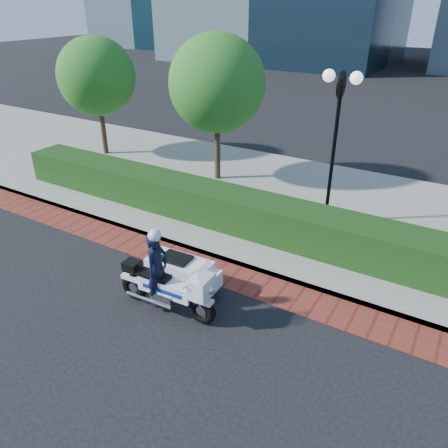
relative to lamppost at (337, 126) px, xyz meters
The scene contains 8 objects.
ground 6.07m from the lamppost, 100.89° to the right, with size 120.00×120.00×0.00m, color black.
brick_strip 4.84m from the lamppost, 105.12° to the right, with size 60.00×1.00×0.01m, color maroon.
sidewalk 3.16m from the lamppost, 141.34° to the left, with size 60.00×8.00×0.15m, color gray.
hedge_main 2.98m from the lamppost, 122.01° to the right, with size 18.00×1.20×1.00m, color black.
lamppost is the anchor object (origin of this frame).
tree_a 10.09m from the lamppost, behind, with size 3.00×3.00×4.58m.
tree_b 4.71m from the lamppost, 163.89° to the left, with size 3.20×3.20×4.89m.
police_motorcycle 5.89m from the lamppost, 108.07° to the right, with size 2.36×1.67×1.91m.
Camera 1 is at (4.31, -6.05, 5.98)m, focal length 35.00 mm.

